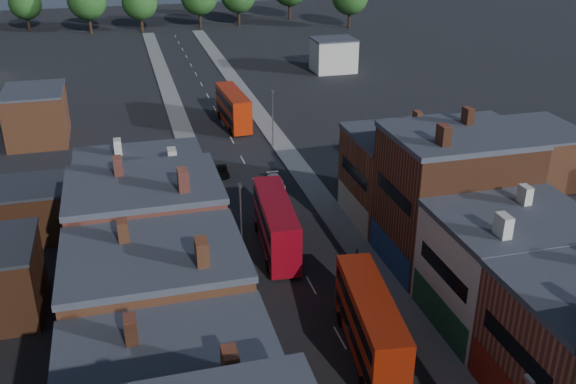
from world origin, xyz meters
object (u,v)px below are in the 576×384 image
ped_3 (357,256)px  car_3 (276,182)px  bus_1 (370,323)px  bus_2 (233,107)px  bus_0 (276,224)px  car_2 (221,171)px

ped_3 → car_3: bearing=33.3°
bus_1 → bus_2: bus_2 is taller
bus_2 → ped_3: size_ratio=8.09×
bus_0 → car_3: bus_0 is taller
bus_2 → car_3: bus_2 is taller
bus_0 → bus_2: 39.45m
bus_0 → car_3: (3.68, 14.93, -2.27)m
ped_3 → car_2: bearing=44.0°
car_2 → car_3: bearing=-38.8°
car_3 → ped_3: 19.96m
bus_2 → bus_0: bearing=-97.2°
bus_2 → car_3: (0.68, -24.40, -2.28)m
bus_2 → bus_1: bearing=-92.8°
car_2 → car_3: 7.90m
bus_1 → car_3: bus_1 is taller
bus_0 → bus_2: bus_2 is taller
car_3 → ped_3: (3.12, -19.72, 0.26)m
car_3 → bus_0: bearing=-101.4°
bus_0 → car_2: bus_0 is taller
car_2 → ped_3: ped_3 is taller
bus_0 → car_3: bearing=81.0°
bus_1 → bus_2: size_ratio=1.00×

